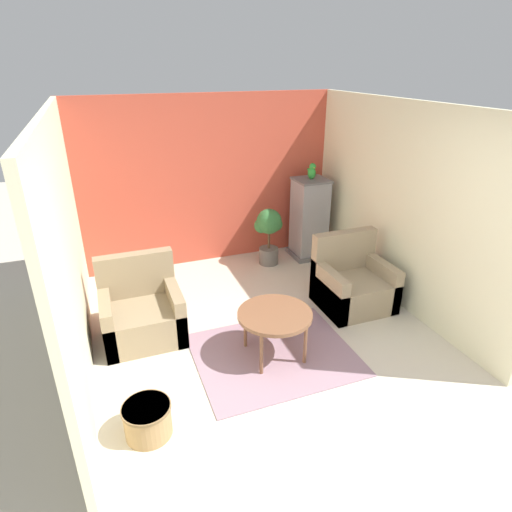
# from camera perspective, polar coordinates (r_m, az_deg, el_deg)

# --- Properties ---
(ground_plane) EXTENTS (20.00, 20.00, 0.00)m
(ground_plane) POSITION_cam_1_polar(r_m,az_deg,el_deg) (3.79, 10.92, -23.22)
(ground_plane) COLOR beige
(ground_plane) RESTS_ON ground
(wall_back_accent) EXTENTS (3.75, 0.06, 2.40)m
(wall_back_accent) POSITION_cam_1_polar(r_m,az_deg,el_deg) (6.26, -6.24, 9.84)
(wall_back_accent) COLOR #C64C38
(wall_back_accent) RESTS_ON ground_plane
(wall_left) EXTENTS (0.06, 3.75, 2.40)m
(wall_left) POSITION_cam_1_polar(r_m,az_deg,el_deg) (4.29, -23.75, 0.76)
(wall_left) COLOR beige
(wall_left) RESTS_ON ground_plane
(wall_right) EXTENTS (0.06, 3.75, 2.40)m
(wall_right) POSITION_cam_1_polar(r_m,az_deg,el_deg) (5.42, 18.68, 6.34)
(wall_right) COLOR beige
(wall_right) RESTS_ON ground_plane
(area_rug) EXTENTS (1.60, 1.33, 0.01)m
(area_rug) POSITION_cam_1_polar(r_m,az_deg,el_deg) (4.56, 2.42, -12.95)
(area_rug) COLOR gray
(area_rug) RESTS_ON ground_plane
(coffee_table) EXTENTS (0.75, 0.75, 0.51)m
(coffee_table) POSITION_cam_1_polar(r_m,az_deg,el_deg) (4.29, 2.53, -8.08)
(coffee_table) COLOR brown
(coffee_table) RESTS_ON ground_plane
(armchair_left) EXTENTS (0.84, 0.75, 0.88)m
(armchair_left) POSITION_cam_1_polar(r_m,az_deg,el_deg) (4.85, -14.97, -7.40)
(armchair_left) COLOR #8E7A5B
(armchair_left) RESTS_ON ground_plane
(armchair_right) EXTENTS (0.84, 0.75, 0.88)m
(armchair_right) POSITION_cam_1_polar(r_m,az_deg,el_deg) (5.39, 12.74, -3.73)
(armchair_right) COLOR #9E896B
(armchair_right) RESTS_ON ground_plane
(birdcage) EXTENTS (0.53, 0.53, 1.21)m
(birdcage) POSITION_cam_1_polar(r_m,az_deg,el_deg) (6.55, 7.10, 4.92)
(birdcage) COLOR slate
(birdcage) RESTS_ON ground_plane
(parrot) EXTENTS (0.11, 0.20, 0.24)m
(parrot) POSITION_cam_1_polar(r_m,az_deg,el_deg) (6.35, 7.43, 11.10)
(parrot) COLOR green
(parrot) RESTS_ON birdcage
(potted_plant) EXTENTS (0.40, 0.37, 0.85)m
(potted_plant) POSITION_cam_1_polar(r_m,az_deg,el_deg) (6.24, 1.70, 3.45)
(potted_plant) COLOR #66605B
(potted_plant) RESTS_ON ground_plane
(wicker_basket) EXTENTS (0.40, 0.40, 0.29)m
(wicker_basket) POSITION_cam_1_polar(r_m,az_deg,el_deg) (3.79, -14.26, -20.31)
(wicker_basket) COLOR #A37F51
(wicker_basket) RESTS_ON ground_plane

